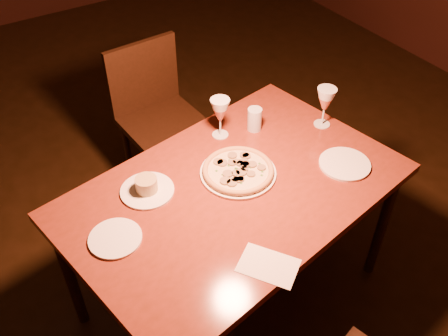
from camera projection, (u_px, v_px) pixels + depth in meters
floor at (162, 278)px, 2.64m from camera, size 7.00×7.00×0.00m
dining_table at (234, 199)px, 2.12m from camera, size 1.54×1.13×0.75m
chair_far at (157, 113)px, 2.89m from camera, size 0.46×0.46×0.90m
pizza_plate at (238, 171)px, 2.13m from camera, size 0.33×0.33×0.04m
ramekin_saucer at (147, 187)px, 2.04m from camera, size 0.22×0.22×0.07m
wine_glass_far at (220, 118)px, 2.28m from camera, size 0.09×0.09×0.20m
wine_glass_right at (324, 107)px, 2.34m from camera, size 0.09×0.09×0.20m
water_tumbler at (255, 119)px, 2.34m from camera, size 0.07×0.07×0.11m
side_plate_left at (115, 238)px, 1.86m from camera, size 0.20×0.20×0.01m
side_plate_near at (345, 164)px, 2.18m from camera, size 0.22×0.22×0.01m
menu_card at (268, 265)px, 1.78m from camera, size 0.23×0.25×0.00m
pendant_light at (238, 2)px, 1.54m from camera, size 0.12×0.12×0.12m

